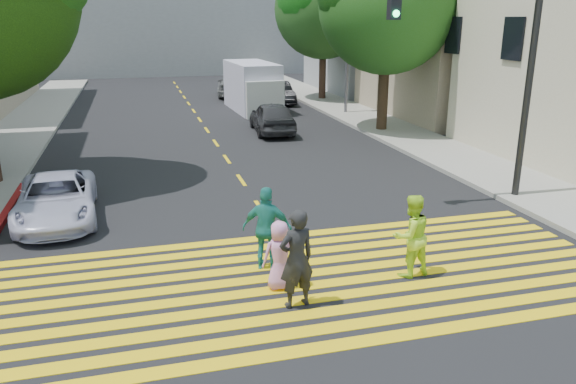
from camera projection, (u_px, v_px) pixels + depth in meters
name	position (u px, v px, depth m)	size (l,w,h in m)	color
ground	(330.00, 309.00, 10.55)	(120.00, 120.00, 0.00)	black
sidewalk_left	(30.00, 123.00, 28.66)	(3.00, 40.00, 0.15)	gray
sidewalk_right	(395.00, 131.00, 26.47)	(3.00, 60.00, 0.15)	gray
crosswalk	(310.00, 279.00, 11.72)	(13.40, 5.30, 0.01)	yellow
lane_line	(197.00, 115.00, 31.27)	(0.12, 34.40, 0.01)	yellow
building_right_tan	(478.00, 21.00, 30.30)	(10.00, 10.00, 10.00)	tan
building_right_grey	(391.00, 20.00, 40.43)	(10.00, 10.00, 10.00)	gray
backdrop_block	(163.00, 8.00, 52.96)	(30.00, 8.00, 12.00)	gray
tree_right_far	(324.00, 3.00, 35.06)	(7.93, 7.85, 8.93)	#3E221B
pedestrian_man	(296.00, 259.00, 10.39)	(0.70, 0.46, 1.93)	black
pedestrian_woman	(411.00, 236.00, 11.69)	(0.87, 0.67, 1.78)	#BDF32F
pedestrian_child	(280.00, 255.00, 11.17)	(0.70, 0.45, 1.43)	#DB8BC5
pedestrian_extra	(267.00, 229.00, 11.99)	(1.08, 0.45, 1.84)	teal
white_sedan	(56.00, 199.00, 14.99)	(1.99, 4.31, 1.20)	silver
dark_car_near	(272.00, 117.00, 26.34)	(1.74, 4.31, 1.47)	#28282B
silver_car	(232.00, 86.00, 38.53)	(1.98, 4.86, 1.41)	gray
dark_car_parked	(279.00, 93.00, 35.20)	(1.42, 4.07, 1.34)	black
white_van	(253.00, 88.00, 32.31)	(2.44, 5.90, 2.74)	silver
traffic_signal	(493.00, 53.00, 15.37)	(4.52, 0.45, 6.63)	black
street_lamp	(345.00, 20.00, 29.88)	(2.01, 0.38, 8.88)	slate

